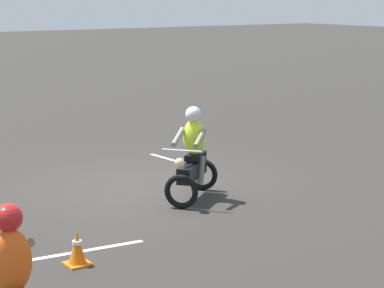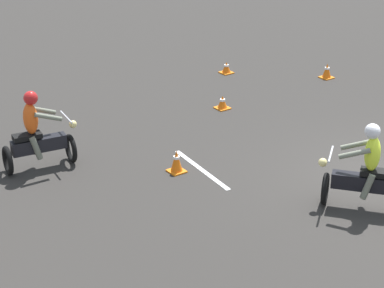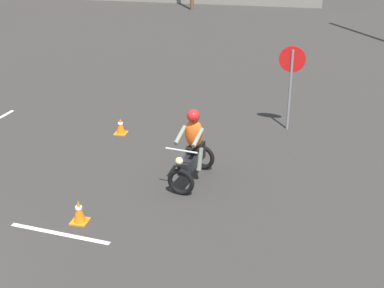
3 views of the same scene
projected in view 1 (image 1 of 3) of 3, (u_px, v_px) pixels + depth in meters
name	position (u px, v px, depth m)	size (l,w,h in m)	color
ground_plane	(137.00, 186.00, 14.25)	(120.00, 120.00, 0.00)	#2D2B28
motorcycle_rider_foreground	(193.00, 159.00, 13.27)	(1.47, 1.35, 1.66)	black
traffic_cone_near_right	(77.00, 249.00, 10.06)	(0.32, 0.32, 0.47)	orange
lane_stripe_e	(76.00, 252.00, 10.59)	(0.10, 2.06, 0.01)	silver
lane_stripe_s	(172.00, 160.00, 16.51)	(0.10, 1.57, 0.01)	silver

